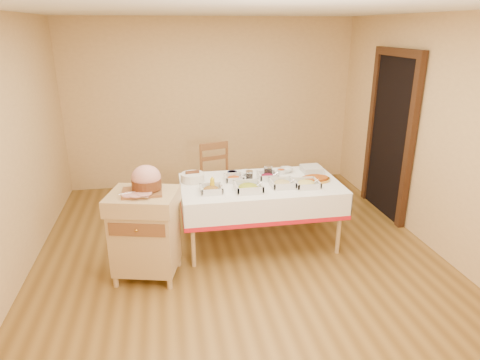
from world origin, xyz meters
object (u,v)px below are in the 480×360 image
ham_on_board (146,181)px  bread_basket (193,177)px  brass_platter (315,179)px  butcher_cart (145,230)px  mustard_bottle (212,183)px  plate_stack (311,169)px  preserve_jar_left (249,176)px  dining_table (260,196)px  dining_chair (219,179)px  preserve_jar_right (268,171)px

ham_on_board → bread_basket: ham_on_board is taller
brass_platter → butcher_cart: bearing=-166.2°
mustard_bottle → brass_platter: 1.21m
plate_stack → brass_platter: size_ratio=0.67×
ham_on_board → mustard_bottle: 0.82m
preserve_jar_left → brass_platter: (0.75, -0.17, -0.03)m
ham_on_board → mustard_bottle: (0.69, 0.38, -0.21)m
plate_stack → brass_platter: (-0.06, -0.32, -0.01)m
dining_table → dining_chair: dining_chair is taller
mustard_bottle → bread_basket: mustard_bottle is taller
bread_basket → preserve_jar_right: bearing=1.9°
preserve_jar_right → plate_stack: (0.57, 0.06, -0.02)m
preserve_jar_left → brass_platter: 0.77m
brass_platter → dining_table: bearing=175.6°
butcher_cart → mustard_bottle: size_ratio=5.98×
dining_chair → mustard_bottle: 1.09m
preserve_jar_left → plate_stack: size_ratio=0.46×
dining_chair → preserve_jar_right: dining_chair is taller
ham_on_board → dining_chair: bearing=57.6°
preserve_jar_right → mustard_bottle: mustard_bottle is taller
ham_on_board → brass_platter: ham_on_board is taller
preserve_jar_left → ham_on_board: bearing=-152.0°
preserve_jar_left → mustard_bottle: size_ratio=0.70×
preserve_jar_right → brass_platter: bearing=-27.4°
butcher_cart → dining_chair: dining_chair is taller
plate_stack → brass_platter: bearing=-101.3°
preserve_jar_left → bread_basket: 0.66m
butcher_cart → ham_on_board: bearing=38.1°
butcher_cart → dining_chair: size_ratio=0.94×
butcher_cart → ham_on_board: 0.52m
preserve_jar_left → mustard_bottle: mustard_bottle is taller
preserve_jar_right → butcher_cart: bearing=-153.0°
preserve_jar_left → plate_stack: 0.83m
butcher_cart → ham_on_board: ham_on_board is taller
preserve_jar_right → brass_platter: (0.50, -0.26, -0.04)m
butcher_cart → brass_platter: size_ratio=2.63×
dining_table → ham_on_board: size_ratio=4.49×
mustard_bottle → dining_chair: bearing=79.0°
preserve_jar_right → bread_basket: size_ratio=0.49×
dining_chair → ham_on_board: (-0.89, -1.40, 0.53)m
dining_chair → brass_platter: 1.42m
dining_chair → brass_platter: size_ratio=2.79×
ham_on_board → brass_platter: bearing=13.1°
bread_basket → dining_chair: bearing=61.6°
ham_on_board → butcher_cart: bearing=-141.9°
preserve_jar_left → dining_chair: bearing=108.5°
mustard_bottle → plate_stack: size_ratio=0.65×
ham_on_board → brass_platter: (1.90, 0.44, -0.26)m
preserve_jar_right → brass_platter: size_ratio=0.38×
preserve_jar_right → dining_table: bearing=-124.1°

